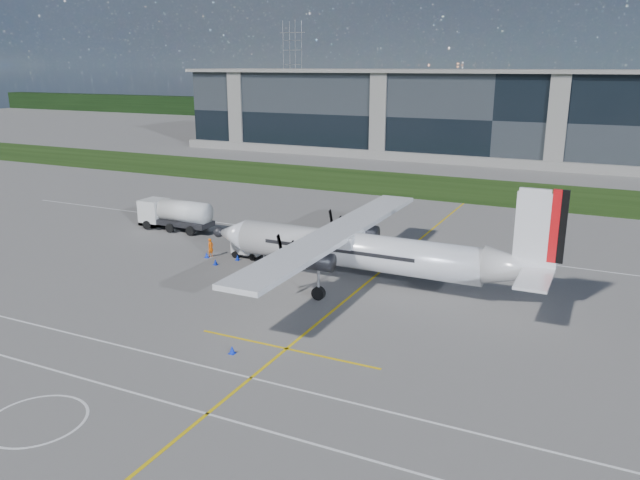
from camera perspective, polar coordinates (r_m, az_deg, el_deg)
name	(u,v)px	position (r m, az deg, el deg)	size (l,w,h in m)	color
ground	(442,200)	(79.93, 11.06, 3.63)	(400.00, 400.00, 0.00)	#605D5B
grass_strip	(457,189)	(87.55, 12.42, 4.61)	(400.00, 18.00, 0.04)	black
terminal_building	(503,116)	(117.73, 16.42, 10.79)	(120.00, 20.00, 15.00)	black
tree_line	(543,118)	(177.35, 19.69, 10.50)	(400.00, 6.00, 6.00)	black
pylon_west	(293,69)	(210.77, -2.52, 15.33)	(9.00, 4.60, 30.00)	gray
yellow_taxiway_centerline	(380,272)	(51.33, 5.55, -2.89)	(0.20, 70.00, 0.01)	yellow
white_lane_line	(158,400)	(33.50, -14.56, -13.97)	(90.00, 0.15, 0.01)	white
turboprop_aircraft	(368,231)	(46.88, 4.46, 0.80)	(27.59, 28.61, 8.58)	white
fuel_tanker_truck	(171,214)	(65.66, -13.45, 2.29)	(8.37, 2.72, 3.14)	silver
baggage_tug	(248,247)	(55.15, -6.57, -0.66)	(2.92, 1.75, 1.75)	silver
ground_crew_person	(211,246)	(55.65, -9.97, -0.57)	(0.77, 0.55, 1.88)	#F25907
safety_cone_nose_port	(215,262)	(53.49, -9.54, -1.99)	(0.36, 0.36, 0.50)	#0B27C4
safety_cone_portwing	(232,350)	(37.39, -8.04, -9.90)	(0.36, 0.36, 0.50)	#0B27C4
safety_cone_nose_stbd	(238,257)	(54.46, -7.55, -1.59)	(0.36, 0.36, 0.50)	#0B27C4
safety_cone_fwd	(207,255)	(55.59, -10.32, -1.35)	(0.36, 0.36, 0.50)	#0B27C4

